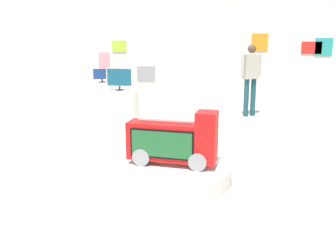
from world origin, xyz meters
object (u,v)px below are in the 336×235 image
at_px(novelty_firetruck_tv, 173,142).
at_px(display_pedestal_center_rear, 103,97).
at_px(main_display_pedestal, 172,172).
at_px(shopper_browsing_near_truck, 251,75).
at_px(tv_on_left_rear, 119,78).
at_px(display_pedestal_left_rear, 120,108).
at_px(tv_on_center_rear, 102,75).

distance_m(novelty_firetruck_tv, display_pedestal_center_rear, 5.16).
relative_size(main_display_pedestal, shopper_browsing_near_truck, 0.88).
height_order(tv_on_left_rear, shopper_browsing_near_truck, shopper_browsing_near_truck).
distance_m(novelty_firetruck_tv, shopper_browsing_near_truck, 4.65).
relative_size(main_display_pedestal, display_pedestal_left_rear, 1.85).
bearing_deg(novelty_firetruck_tv, display_pedestal_center_rear, 117.83).
distance_m(main_display_pedestal, display_pedestal_center_rear, 5.14).
distance_m(display_pedestal_left_rear, tv_on_center_rear, 1.84).
bearing_deg(main_display_pedestal, tv_on_center_rear, 117.70).
height_order(display_pedestal_left_rear, tv_on_left_rear, tv_on_left_rear).
xyz_separation_m(novelty_firetruck_tv, display_pedestal_center_rear, (-2.41, 4.56, -0.13)).
bearing_deg(display_pedestal_left_rear, novelty_firetruck_tv, -63.40).
distance_m(novelty_firetruck_tv, display_pedestal_left_rear, 3.41).
distance_m(display_pedestal_left_rear, shopper_browsing_near_truck, 3.27).
xyz_separation_m(main_display_pedestal, shopper_browsing_near_truck, (1.39, 4.40, 0.91)).
relative_size(display_pedestal_left_rear, tv_on_center_rear, 1.91).
relative_size(main_display_pedestal, novelty_firetruck_tv, 1.30).
height_order(tv_on_center_rear, shopper_browsing_near_truck, shopper_browsing_near_truck).
distance_m(display_pedestal_center_rear, tv_on_center_rear, 0.57).
bearing_deg(novelty_firetruck_tv, tv_on_center_rear, 117.86).
bearing_deg(novelty_firetruck_tv, tv_on_left_rear, 116.63).
bearing_deg(main_display_pedestal, tv_on_left_rear, 116.38).
height_order(display_pedestal_left_rear, shopper_browsing_near_truck, shopper_browsing_near_truck).
bearing_deg(tv_on_left_rear, shopper_browsing_near_truck, 25.34).
relative_size(tv_on_left_rear, display_pedestal_center_rear, 0.77).
relative_size(display_pedestal_left_rear, shopper_browsing_near_truck, 0.47).
bearing_deg(tv_on_left_rear, display_pedestal_left_rear, 95.23).
distance_m(tv_on_left_rear, display_pedestal_center_rear, 1.87).
distance_m(main_display_pedestal, novelty_firetruck_tv, 0.41).
relative_size(novelty_firetruck_tv, shopper_browsing_near_truck, 0.67).
distance_m(tv_on_left_rear, shopper_browsing_near_truck, 3.20).
relative_size(main_display_pedestal, tv_on_center_rear, 3.55).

